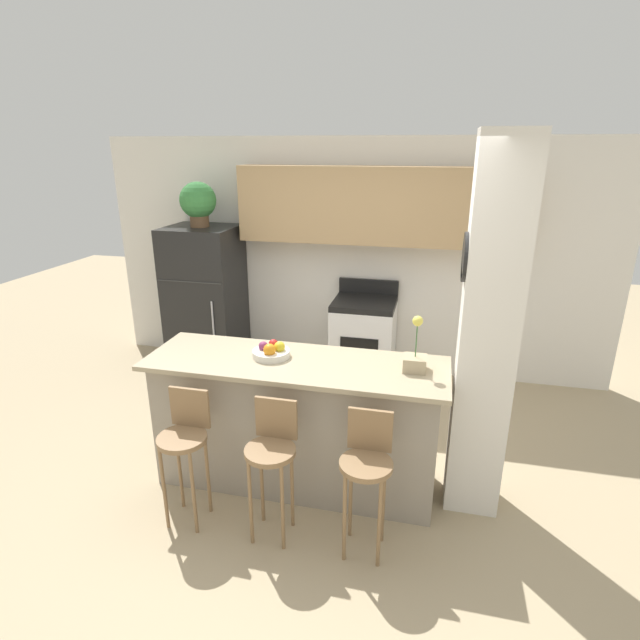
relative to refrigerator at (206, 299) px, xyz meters
The scene contains 13 objects.
ground_plane 2.54m from the refrigerator, 49.11° to the right, with size 14.00×14.00×0.00m, color tan.
wall_back 1.87m from the refrigerator, 10.67° to the left, with size 5.60×0.38×2.55m.
pillar_right 3.38m from the refrigerator, 31.42° to the right, with size 0.38×0.32×2.55m.
counter_bar 2.42m from the refrigerator, 49.11° to the right, with size 2.16×0.69×1.00m.
refrigerator is the anchor object (origin of this frame).
stove_range 1.83m from the refrigerator, ahead, with size 0.65×0.61×1.07m.
bar_stool_left 2.57m from the refrigerator, 67.77° to the right, with size 0.33×0.33×0.94m.
bar_stool_mid 2.85m from the refrigerator, 56.39° to the right, with size 0.33×0.33×0.94m.
bar_stool_right 3.22m from the refrigerator, 47.37° to the right, with size 0.33×0.33×0.94m.
potted_plant_on_fridge 1.07m from the refrigerator, 118.02° to the left, with size 0.38×0.38×0.47m.
orchid_vase 3.00m from the refrigerator, 36.35° to the right, with size 0.15×0.15×0.39m.
fruit_bowl 2.27m from the refrigerator, 52.08° to the right, with size 0.27×0.27×0.12m.
trash_bin 0.90m from the refrigerator, 22.20° to the right, with size 0.28×0.28×0.38m.
Camera 1 is at (0.92, -3.12, 2.45)m, focal length 28.00 mm.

